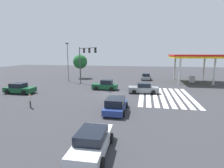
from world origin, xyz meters
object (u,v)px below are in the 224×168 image
(pedestrian, at_px, (30,100))
(street_light_pole_a, at_px, (68,59))
(car_0, at_px, (92,142))
(car_1, at_px, (146,77))
(tree_corner_a, at_px, (80,62))
(car_3, at_px, (105,85))
(car_4, at_px, (20,89))
(car_5, at_px, (116,105))
(traffic_signal_mast, at_px, (85,57))
(car_2, at_px, (143,89))

(pedestrian, xyz_separation_m, street_light_pole_a, (18.73, 4.04, 4.05))
(car_0, distance_m, car_1, 31.87)
(street_light_pole_a, relative_size, tree_corner_a, 1.43)
(car_0, height_order, car_1, car_1)
(car_3, height_order, car_4, car_3)
(tree_corner_a, bearing_deg, car_4, 171.18)
(car_0, distance_m, street_light_pole_a, 29.76)
(car_0, relative_size, car_4, 1.03)
(car_4, relative_size, pedestrian, 2.86)
(car_3, relative_size, car_5, 0.92)
(car_5, bearing_deg, car_1, -7.79)
(traffic_signal_mast, relative_size, tree_corner_a, 1.26)
(car_2, bearing_deg, street_light_pole_a, -32.31)
(car_2, relative_size, tree_corner_a, 0.80)
(car_4, distance_m, pedestrian, 8.82)
(car_0, distance_m, car_4, 20.86)
(car_0, relative_size, car_2, 1.00)
(car_4, relative_size, car_5, 0.98)
(street_light_pole_a, xyz_separation_m, tree_corner_a, (5.71, -0.60, -0.88))
(car_2, xyz_separation_m, car_5, (-9.49, 2.71, 0.01))
(car_0, bearing_deg, street_light_pole_a, 26.04)
(traffic_signal_mast, height_order, car_1, traffic_signal_mast)
(car_1, distance_m, street_light_pole_a, 18.17)
(car_0, bearing_deg, car_2, -10.57)
(car_4, height_order, pedestrian, pedestrian)
(car_1, height_order, car_2, car_2)
(pedestrian, bearing_deg, traffic_signal_mast, 37.82)
(car_5, bearing_deg, traffic_signal_mast, 29.79)
(traffic_signal_mast, xyz_separation_m, street_light_pole_a, (3.71, 5.19, -0.44))
(car_1, bearing_deg, car_3, 153.38)
(pedestrian, bearing_deg, car_3, 14.68)
(car_1, relative_size, car_4, 0.95)
(car_2, height_order, street_light_pole_a, street_light_pole_a)
(traffic_signal_mast, relative_size, pedestrian, 4.61)
(traffic_signal_mast, xyz_separation_m, car_2, (-5.10, -11.19, -4.66))
(car_0, xyz_separation_m, car_1, (31.71, -3.19, 0.00))
(car_1, distance_m, car_2, 14.38)
(car_2, bearing_deg, pedestrian, 34.79)
(car_3, bearing_deg, pedestrian, 61.98)
(car_5, relative_size, pedestrian, 2.91)
(traffic_signal_mast, distance_m, car_3, 7.57)
(car_1, distance_m, car_5, 24.07)
(street_light_pole_a, bearing_deg, car_2, -118.27)
(car_2, bearing_deg, car_5, 70.05)
(car_2, distance_m, pedestrian, 15.83)
(pedestrian, distance_m, street_light_pole_a, 19.59)
(car_2, bearing_deg, car_1, -95.61)
(street_light_pole_a, height_order, tree_corner_a, street_light_pole_a)
(car_2, xyz_separation_m, car_3, (1.53, 6.37, 0.04))
(car_3, relative_size, tree_corner_a, 0.73)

